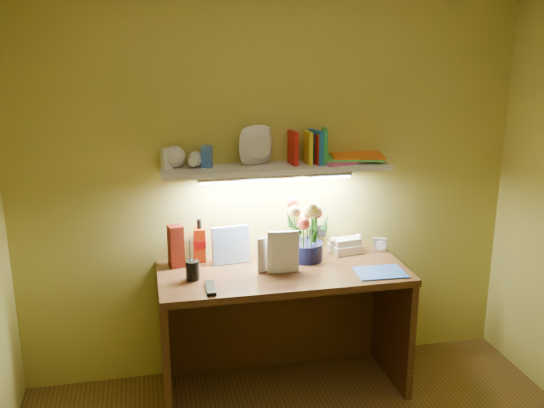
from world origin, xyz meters
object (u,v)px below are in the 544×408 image
(desk_clock, at_px, (380,244))
(desk, at_px, (283,330))
(flower_bouquet, at_px, (306,230))
(whisky_bottle, at_px, (200,240))
(telephone, at_px, (345,244))

(desk_clock, bearing_deg, desk, -143.54)
(desk, relative_size, flower_bouquet, 3.81)
(desk, bearing_deg, whisky_bottle, 151.45)
(telephone, bearing_deg, desk_clock, -13.39)
(desk, distance_m, whisky_bottle, 0.71)
(telephone, relative_size, whisky_bottle, 0.70)
(desk, height_order, whisky_bottle, whisky_bottle)
(flower_bouquet, height_order, desk_clock, flower_bouquet)
(flower_bouquet, relative_size, whisky_bottle, 1.44)
(telephone, height_order, whisky_bottle, whisky_bottle)
(flower_bouquet, xyz_separation_m, telephone, (0.27, 0.06, -0.13))
(desk, height_order, telephone, telephone)
(telephone, xyz_separation_m, desk_clock, (0.22, -0.02, -0.01))
(whisky_bottle, bearing_deg, flower_bouquet, -9.47)
(telephone, bearing_deg, flower_bouquet, -176.51)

